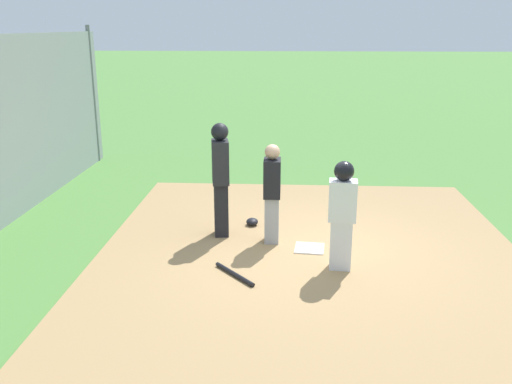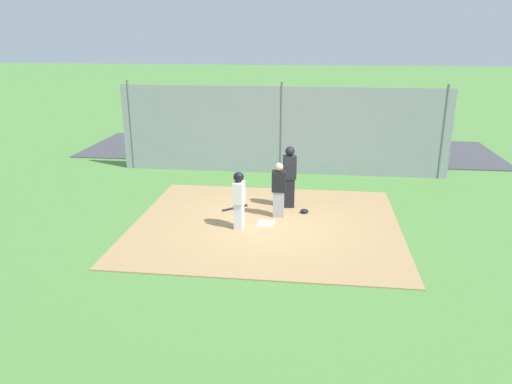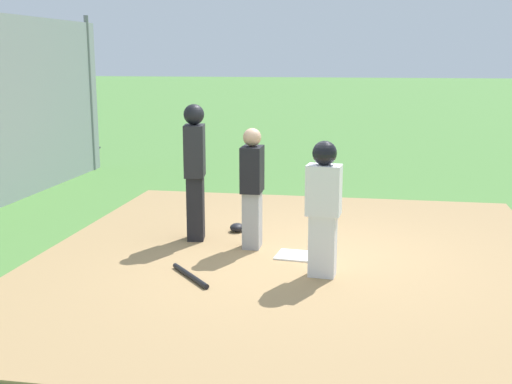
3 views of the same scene
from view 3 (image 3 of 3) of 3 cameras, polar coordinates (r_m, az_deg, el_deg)
The scene contains 8 objects.
ground_plane at distance 8.28m, azimuth 3.36°, elevation -5.80°, with size 140.00×140.00×0.00m, color #51843D.
dirt_infield at distance 8.28m, azimuth 3.36°, elevation -5.70°, with size 7.20×6.40×0.03m, color #A88456.
home_plate at distance 8.27m, azimuth 3.36°, elevation -5.54°, with size 0.44×0.44×0.02m, color white.
catcher at distance 8.44m, azimuth -0.34°, elevation 0.46°, with size 0.38×0.26×1.57m.
umpire at distance 8.83m, azimuth -5.36°, elevation 2.05°, with size 0.42×0.32×1.85m.
runner at distance 7.35m, azimuth 5.92°, elevation -0.81°, with size 0.29×0.40×1.56m.
baseball_bat at distance 7.50m, azimuth -5.77°, elevation -7.28°, with size 0.06×0.06×0.85m, color black.
catcher_mask at distance 9.37m, azimuth -1.67°, elevation -3.12°, with size 0.24×0.20×0.12m, color black.
Camera 3 is at (7.84, 0.93, 2.51)m, focal length 45.80 mm.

